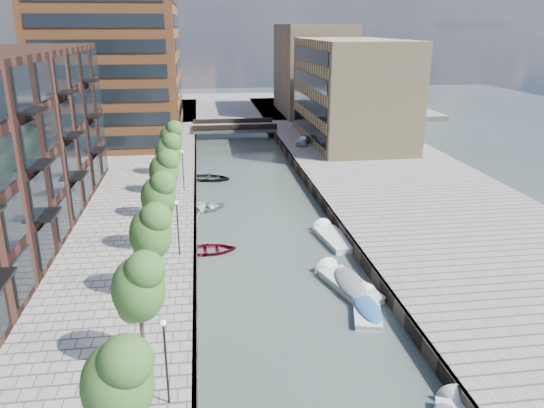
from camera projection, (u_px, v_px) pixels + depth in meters
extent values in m
plane|color=#38473F|center=(255.00, 197.00, 54.66)|extent=(300.00, 300.00, 0.00)
cube|color=gray|center=(404.00, 186.00, 56.54)|extent=(20.00, 140.00, 1.00)
cube|color=#332823|center=(195.00, 195.00, 53.72)|extent=(0.25, 140.00, 1.00)
cube|color=#332823|center=(313.00, 190.00, 55.28)|extent=(0.25, 140.00, 1.00)
cube|color=gray|center=(225.00, 107.00, 110.82)|extent=(80.00, 40.00, 1.00)
cube|color=black|center=(6.00, 147.00, 40.15)|extent=(8.00, 38.00, 14.00)
cube|color=#9A562C|center=(108.00, 31.00, 70.83)|extent=(18.00, 18.00, 30.00)
cube|color=tan|center=(351.00, 91.00, 74.80)|extent=(12.00, 25.00, 14.00)
cube|color=tan|center=(313.00, 69.00, 98.88)|extent=(12.00, 20.00, 16.00)
cube|color=gray|center=(234.00, 128.00, 84.28)|extent=(13.00, 6.00, 0.60)
cube|color=#332823|center=(235.00, 127.00, 81.46)|extent=(13.00, 0.40, 0.80)
cube|color=#332823|center=(233.00, 121.00, 86.72)|extent=(13.00, 0.40, 0.80)
ellipsoid|color=#2A531F|center=(117.00, 379.00, 18.07)|extent=(2.50, 2.50, 3.25)
cylinder|color=#382619|center=(143.00, 336.00, 25.52)|extent=(0.20, 0.20, 3.20)
ellipsoid|color=#2A531F|center=(138.00, 285.00, 24.65)|extent=(2.50, 2.50, 3.25)
cylinder|color=#382619|center=(154.00, 272.00, 32.09)|extent=(0.20, 0.20, 3.20)
ellipsoid|color=#2A531F|center=(150.00, 230.00, 31.22)|extent=(2.50, 2.50, 3.25)
cylinder|color=#382619|center=(161.00, 230.00, 38.66)|extent=(0.20, 0.20, 3.20)
ellipsoid|color=#2A531F|center=(158.00, 195.00, 37.79)|extent=(2.50, 2.50, 3.25)
cylinder|color=#382619|center=(166.00, 200.00, 45.23)|extent=(0.20, 0.20, 3.20)
ellipsoid|color=#2A531F|center=(164.00, 169.00, 44.36)|extent=(2.50, 2.50, 3.25)
cylinder|color=#382619|center=(170.00, 178.00, 51.80)|extent=(0.20, 0.20, 3.20)
ellipsoid|color=#2A531F|center=(168.00, 151.00, 50.93)|extent=(2.50, 2.50, 3.25)
cylinder|color=#382619|center=(173.00, 161.00, 58.37)|extent=(0.20, 0.20, 3.20)
ellipsoid|color=#2A531F|center=(171.00, 137.00, 57.50)|extent=(2.50, 2.50, 3.25)
cylinder|color=black|center=(166.00, 364.00, 22.74)|extent=(0.10, 0.10, 4.00)
sphere|color=#FFF2CC|center=(163.00, 323.00, 22.10)|extent=(0.24, 0.24, 0.24)
cylinder|color=black|center=(178.00, 229.00, 37.76)|extent=(0.10, 0.10, 4.00)
sphere|color=#FFF2CC|center=(176.00, 203.00, 37.12)|extent=(0.24, 0.24, 0.24)
cylinder|color=black|center=(183.00, 171.00, 52.78)|extent=(0.10, 0.10, 4.00)
sphere|color=#FFF2CC|center=(182.00, 151.00, 52.14)|extent=(0.24, 0.24, 0.24)
imported|color=maroon|center=(210.00, 252.00, 41.30)|extent=(4.29, 3.11, 0.87)
imported|color=silver|center=(203.00, 211.00, 50.50)|extent=(5.94, 5.18, 1.03)
imported|color=black|center=(210.00, 180.00, 60.55)|extent=(5.56, 4.69, 0.98)
cone|color=silver|center=(456.00, 407.00, 24.39)|extent=(2.04, 1.55, 1.81)
cube|color=white|center=(335.00, 242.00, 43.19)|extent=(2.56, 5.22, 0.71)
cube|color=white|center=(335.00, 237.00, 43.06)|extent=(2.66, 5.34, 0.11)
cone|color=white|center=(324.00, 230.00, 45.45)|extent=(1.97, 1.24, 1.85)
cube|color=silver|center=(367.00, 313.00, 32.49)|extent=(2.51, 4.42, 0.59)
cube|color=silver|center=(367.00, 308.00, 32.39)|extent=(2.60, 4.53, 0.09)
cone|color=silver|center=(365.00, 296.00, 34.44)|extent=(1.69, 1.17, 1.54)
ellipsoid|color=#21549A|center=(367.00, 308.00, 32.37)|extent=(2.33, 4.05, 0.51)
cube|color=silver|center=(350.00, 289.00, 35.47)|extent=(3.33, 5.52, 0.73)
cube|color=silver|center=(350.00, 283.00, 35.34)|extent=(3.44, 5.65, 0.11)
cone|color=silver|center=(330.00, 272.00, 37.68)|extent=(2.13, 1.52, 1.92)
ellipsoid|color=slate|center=(350.00, 283.00, 35.32)|extent=(3.09, 5.05, 0.63)
imported|color=silver|center=(303.00, 140.00, 73.88)|extent=(2.76, 4.13, 1.31)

